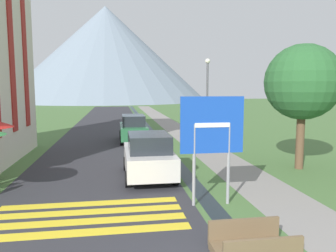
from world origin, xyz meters
TOP-DOWN VIEW (x-y plane):
  - ground_plane at (0.00, 20.00)m, footprint 160.00×160.00m
  - road at (-2.50, 30.00)m, footprint 6.40×60.00m
  - footpath at (3.60, 30.00)m, footprint 2.20×60.00m
  - drainage_channel at (1.20, 30.00)m, footprint 0.60×60.00m
  - crosswalk_marking at (-2.50, 4.25)m, footprint 5.44×2.54m
  - mountain_distant at (-4.21, 91.15)m, footprint 56.70×56.70m
  - road_sign at (1.22, 4.65)m, footprint 1.98×0.11m
  - footbridge at (1.20, 1.42)m, footprint 1.70×1.10m
  - parked_car_near at (-0.40, 8.09)m, footprint 1.98×4.01m
  - parked_car_far at (-0.55, 17.22)m, footprint 1.83×4.31m
  - streetlamp at (3.36, 12.82)m, footprint 0.28×0.28m
  - tree_by_path at (6.48, 8.49)m, footprint 3.33×3.33m

SIDE VIEW (x-z plane):
  - ground_plane at x=0.00m, z-range 0.00..0.00m
  - drainage_channel at x=1.20m, z-range 0.00..0.00m
  - road at x=-2.50m, z-range 0.00..0.01m
  - footpath at x=3.60m, z-range 0.00..0.01m
  - crosswalk_marking at x=-2.50m, z-range 0.00..0.01m
  - footbridge at x=1.20m, z-range -0.10..0.55m
  - parked_car_far at x=-0.55m, z-range 0.00..1.82m
  - parked_car_near at x=-0.40m, z-range 0.00..1.82m
  - road_sign at x=1.22m, z-range 0.54..3.93m
  - streetlamp at x=3.36m, z-range 0.48..5.73m
  - tree_by_path at x=6.48m, z-range 1.09..6.66m
  - mountain_distant at x=-4.21m, z-range 0.00..26.38m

